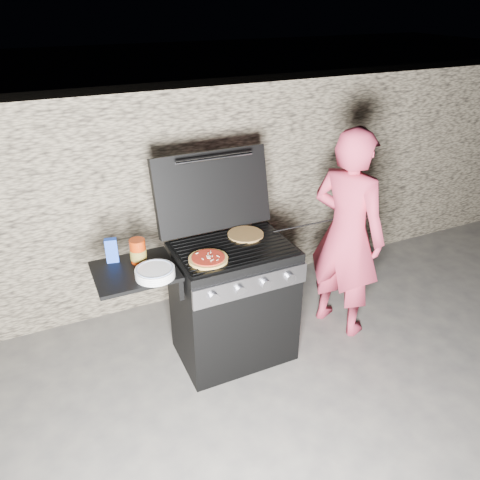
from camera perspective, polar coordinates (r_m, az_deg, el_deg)
name	(u,v)px	position (r m, az deg, el deg)	size (l,w,h in m)	color
ground	(234,351)	(3.67, -0.73, -13.40)	(50.00, 50.00, 0.00)	#424140
stone_wall	(183,194)	(4.04, -6.94, 5.56)	(8.00, 0.35, 1.80)	tan
gas_grill	(201,311)	(3.31, -4.78, -8.62)	(1.34, 0.79, 0.91)	black
pizza_topped	(208,258)	(2.98, -3.89, -2.26)	(0.25, 0.25, 0.03)	tan
pizza_plain	(246,234)	(3.29, 0.68, 0.69)	(0.25, 0.25, 0.01)	tan
sauce_jar	(138,251)	(3.02, -12.33, -1.29)	(0.10, 0.10, 0.16)	#9D2907
blue_carton	(112,250)	(3.06, -15.37, -1.23)	(0.08, 0.04, 0.16)	#1D42B8
plate_stack	(155,273)	(2.86, -10.31, -3.93)	(0.24, 0.24, 0.06)	silver
person	(347,234)	(3.59, 12.88, 0.68)	(0.60, 0.39, 1.64)	#CD3955
tongs	(303,226)	(3.35, 7.70, 1.72)	(0.01, 0.01, 0.44)	black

